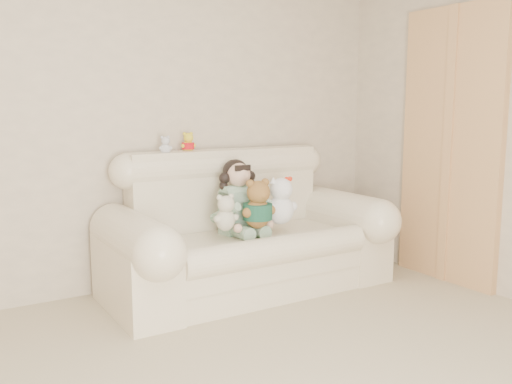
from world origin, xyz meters
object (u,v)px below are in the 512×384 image
object	(u,v)px
seated_child	(238,196)
white_cat	(280,196)
sofa	(249,222)
brown_teddy	(258,199)
cream_teddy	(225,209)

from	to	relation	value
seated_child	white_cat	size ratio (longest dim) A/B	1.35
sofa	brown_teddy	xyz separation A→B (m)	(-0.02, -0.15, 0.19)
brown_teddy	cream_teddy	size ratio (longest dim) A/B	1.38
white_cat	cream_teddy	size ratio (longest dim) A/B	1.38
seated_child	brown_teddy	distance (m)	0.23
sofa	brown_teddy	bearing A→B (deg)	-96.39
sofa	white_cat	distance (m)	0.30
white_cat	cream_teddy	world-z (taller)	white_cat
white_cat	cream_teddy	xyz separation A→B (m)	(-0.45, 0.01, -0.06)
white_cat	sofa	bearing A→B (deg)	165.35
brown_teddy	cream_teddy	bearing A→B (deg)	154.13
sofa	seated_child	world-z (taller)	sofa
sofa	seated_child	bearing A→B (deg)	119.21
brown_teddy	cream_teddy	xyz separation A→B (m)	(-0.23, 0.05, -0.06)
seated_child	white_cat	world-z (taller)	seated_child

